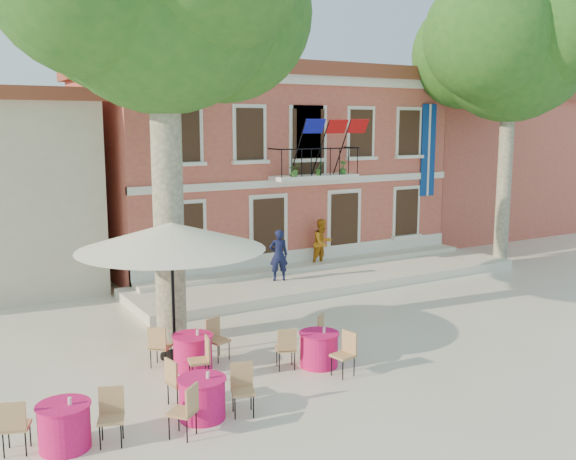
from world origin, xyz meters
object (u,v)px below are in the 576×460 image
(cafe_table_0, at_px, (202,396))
(cafe_table_3, at_px, (319,347))
(plane_tree_east, at_px, (512,47))
(pedestrian_orange, at_px, (322,243))
(pedestrian_navy, at_px, (279,255))
(patio_umbrella, at_px, (171,236))
(cafe_table_2, at_px, (64,424))
(cafe_table_1, at_px, (193,350))

(cafe_table_0, relative_size, cafe_table_3, 1.00)
(plane_tree_east, relative_size, pedestrian_orange, 6.43)
(cafe_table_3, bearing_deg, pedestrian_navy, 67.89)
(patio_umbrella, bearing_deg, pedestrian_orange, 34.62)
(pedestrian_orange, xyz_separation_m, cafe_table_2, (-10.60, -8.28, -0.73))
(pedestrian_navy, xyz_separation_m, cafe_table_2, (-8.20, -7.23, -0.72))
(patio_umbrella, relative_size, pedestrian_navy, 2.53)
(cafe_table_3, bearing_deg, pedestrian_orange, 56.01)
(plane_tree_east, bearing_deg, pedestrian_orange, 164.27)
(cafe_table_1, bearing_deg, cafe_table_0, -108.24)
(patio_umbrella, height_order, pedestrian_navy, patio_umbrella)
(pedestrian_orange, bearing_deg, pedestrian_navy, -165.33)
(cafe_table_1, height_order, cafe_table_3, same)
(cafe_table_2, bearing_deg, plane_tree_east, 19.83)
(plane_tree_east, relative_size, patio_umbrella, 2.59)
(pedestrian_orange, bearing_deg, cafe_table_3, -133.06)
(patio_umbrella, distance_m, cafe_table_1, 2.57)
(plane_tree_east, height_order, cafe_table_1, plane_tree_east)
(pedestrian_navy, relative_size, cafe_table_0, 0.91)
(cafe_table_0, distance_m, cafe_table_3, 3.42)
(patio_umbrella, height_order, cafe_table_1, patio_umbrella)
(cafe_table_2, bearing_deg, patio_umbrella, 45.14)
(plane_tree_east, distance_m, cafe_table_1, 16.82)
(plane_tree_east, bearing_deg, pedestrian_navy, 174.47)
(patio_umbrella, distance_m, pedestrian_navy, 6.80)
(pedestrian_navy, bearing_deg, cafe_table_1, 64.28)
(pedestrian_navy, xyz_separation_m, cafe_table_0, (-5.80, -7.36, -0.71))
(patio_umbrella, bearing_deg, cafe_table_2, -134.86)
(plane_tree_east, xyz_separation_m, pedestrian_navy, (-9.34, 0.90, -6.99))
(patio_umbrella, bearing_deg, pedestrian_navy, 38.92)
(pedestrian_navy, bearing_deg, patio_umbrella, 58.23)
(plane_tree_east, xyz_separation_m, cafe_table_0, (-15.14, -6.46, -7.70))
(pedestrian_navy, bearing_deg, plane_tree_east, -166.21)
(pedestrian_navy, xyz_separation_m, pedestrian_orange, (2.39, 1.05, 0.01))
(patio_umbrella, bearing_deg, cafe_table_1, -84.17)
(pedestrian_navy, xyz_separation_m, cafe_table_1, (-5.03, -5.03, -0.71))
(plane_tree_east, bearing_deg, cafe_table_3, -155.65)
(cafe_table_2, bearing_deg, pedestrian_navy, 41.40)
(cafe_table_2, xyz_separation_m, cafe_table_3, (5.65, 0.94, 0.01))
(cafe_table_0, bearing_deg, cafe_table_2, 176.82)
(pedestrian_orange, relative_size, cafe_table_3, 0.92)
(pedestrian_orange, bearing_deg, cafe_table_1, -149.77)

